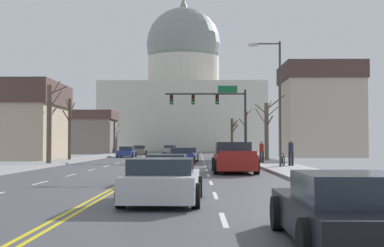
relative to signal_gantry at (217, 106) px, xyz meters
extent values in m
cube|color=#49494F|center=(-4.82, -15.87, -5.28)|extent=(14.00, 180.00, 0.06)
cube|color=yellow|center=(-4.94, -15.87, -5.24)|extent=(0.10, 176.40, 0.00)
cube|color=yellow|center=(-4.70, -15.87, -5.24)|extent=(0.10, 176.40, 0.00)
cube|color=silver|center=(-1.32, -39.97, -5.24)|extent=(0.12, 2.20, 0.00)
cube|color=silver|center=(-1.32, -34.77, -5.24)|extent=(0.12, 2.20, 0.00)
cube|color=silver|center=(-1.32, -29.57, -5.24)|extent=(0.12, 2.20, 0.00)
cube|color=silver|center=(-1.32, -24.37, -5.24)|extent=(0.12, 2.20, 0.00)
cube|color=silver|center=(-1.32, -19.17, -5.24)|extent=(0.12, 2.20, 0.00)
cube|color=silver|center=(-1.32, -13.97, -5.24)|extent=(0.12, 2.20, 0.00)
cube|color=silver|center=(-1.32, -8.77, -5.24)|extent=(0.12, 2.20, 0.00)
cube|color=silver|center=(-1.32, -3.57, -5.24)|extent=(0.12, 2.20, 0.00)
cube|color=silver|center=(-1.32, 1.63, -5.24)|extent=(0.12, 2.20, 0.00)
cube|color=silver|center=(-1.32, 6.83, -5.24)|extent=(0.12, 2.20, 0.00)
cube|color=silver|center=(-1.32, 12.03, -5.24)|extent=(0.12, 2.20, 0.00)
cube|color=silver|center=(-1.32, 17.23, -5.24)|extent=(0.12, 2.20, 0.00)
cube|color=silver|center=(-1.32, 22.43, -5.24)|extent=(0.12, 2.20, 0.00)
cube|color=silver|center=(-1.32, 27.63, -5.24)|extent=(0.12, 2.20, 0.00)
cube|color=silver|center=(-1.32, 32.83, -5.24)|extent=(0.12, 2.20, 0.00)
cube|color=silver|center=(-1.32, 38.03, -5.24)|extent=(0.12, 2.20, 0.00)
cube|color=silver|center=(-1.32, 43.23, -5.24)|extent=(0.12, 2.20, 0.00)
cube|color=silver|center=(-1.32, 48.43, -5.24)|extent=(0.12, 2.20, 0.00)
cube|color=silver|center=(-8.32, -29.57, -5.24)|extent=(0.12, 2.20, 0.00)
cube|color=silver|center=(-8.32, -24.37, -5.24)|extent=(0.12, 2.20, 0.00)
cube|color=silver|center=(-8.32, -19.17, -5.24)|extent=(0.12, 2.20, 0.00)
cube|color=silver|center=(-8.32, -13.97, -5.24)|extent=(0.12, 2.20, 0.00)
cube|color=silver|center=(-8.32, -8.77, -5.24)|extent=(0.12, 2.20, 0.00)
cube|color=silver|center=(-8.32, -3.57, -5.24)|extent=(0.12, 2.20, 0.00)
cube|color=silver|center=(-8.32, 1.63, -5.24)|extent=(0.12, 2.20, 0.00)
cube|color=silver|center=(-8.32, 6.83, -5.24)|extent=(0.12, 2.20, 0.00)
cube|color=silver|center=(-8.32, 12.03, -5.24)|extent=(0.12, 2.20, 0.00)
cube|color=silver|center=(-8.32, 17.23, -5.24)|extent=(0.12, 2.20, 0.00)
cube|color=silver|center=(-8.32, 22.43, -5.24)|extent=(0.12, 2.20, 0.00)
cube|color=silver|center=(-8.32, 27.63, -5.24)|extent=(0.12, 2.20, 0.00)
cube|color=silver|center=(-8.32, 32.83, -5.24)|extent=(0.12, 2.20, 0.00)
cube|color=silver|center=(-8.32, 38.03, -5.24)|extent=(0.12, 2.20, 0.00)
cube|color=silver|center=(-8.32, 43.23, -5.24)|extent=(0.12, 2.20, 0.00)
cube|color=silver|center=(-8.32, 48.43, -5.24)|extent=(0.12, 2.20, 0.00)
cube|color=gray|center=(3.68, -15.87, -5.18)|extent=(3.00, 180.00, 0.14)
cube|color=gray|center=(-13.32, -15.87, -5.18)|extent=(3.00, 180.00, 0.14)
cylinder|color=#28282D|center=(2.78, 0.01, -1.77)|extent=(0.22, 0.22, 6.68)
cylinder|color=#28282D|center=(-1.12, 0.01, 1.17)|extent=(7.80, 0.16, 0.16)
cube|color=black|center=(0.05, 0.01, 0.61)|extent=(0.32, 0.28, 0.92)
sphere|color=#330504|center=(0.05, -0.15, 0.89)|extent=(0.22, 0.22, 0.22)
sphere|color=#332B05|center=(0.05, -0.15, 0.61)|extent=(0.22, 0.22, 0.22)
sphere|color=#19CC47|center=(0.05, -0.15, 0.33)|extent=(0.22, 0.22, 0.22)
cube|color=black|center=(-2.29, 0.01, 0.61)|extent=(0.32, 0.28, 0.92)
sphere|color=#330504|center=(-2.29, -0.15, 0.89)|extent=(0.22, 0.22, 0.22)
sphere|color=#332B05|center=(-2.29, -0.15, 0.61)|extent=(0.22, 0.22, 0.22)
sphere|color=#19CC47|center=(-2.29, -0.15, 0.33)|extent=(0.22, 0.22, 0.22)
cube|color=black|center=(-4.40, 0.01, 0.61)|extent=(0.32, 0.28, 0.92)
sphere|color=#330504|center=(-4.40, -0.15, 0.89)|extent=(0.22, 0.22, 0.22)
sphere|color=#332B05|center=(-4.40, -0.15, 0.61)|extent=(0.22, 0.22, 0.22)
sphere|color=#19CC47|center=(-4.40, -0.15, 0.33)|extent=(0.22, 0.22, 0.22)
cube|color=#146033|center=(1.06, 0.03, 1.62)|extent=(1.90, 0.06, 0.70)
cylinder|color=#333338|center=(3.38, -17.78, -1.12)|extent=(0.14, 0.14, 7.97)
cylinder|color=#333338|center=(2.53, -17.78, 2.71)|extent=(1.71, 0.09, 0.09)
cube|color=#B2B2AD|center=(1.67, -17.78, 2.64)|extent=(0.56, 0.24, 0.16)
cube|color=beige|center=(-4.82, 59.91, 1.57)|extent=(32.75, 21.90, 13.63)
cylinder|color=beige|center=(-4.82, 59.91, 11.41)|extent=(15.03, 15.03, 6.07)
sphere|color=gray|center=(-4.82, 59.91, 17.18)|extent=(15.61, 15.61, 15.61)
cone|color=gray|center=(-4.82, 59.91, 26.19)|extent=(1.80, 1.80, 2.40)
cube|color=silver|center=(-2.85, -3.37, -4.78)|extent=(1.96, 4.52, 0.61)
cube|color=#232D38|center=(-2.85, -3.80, -4.25)|extent=(1.69, 2.26, 0.45)
cylinder|color=black|center=(-3.82, -2.00, -4.93)|extent=(0.23, 0.64, 0.64)
cylinder|color=black|center=(-1.95, -1.96, -4.93)|extent=(0.23, 0.64, 0.64)
cylinder|color=black|center=(-3.76, -4.78, -4.93)|extent=(0.23, 0.64, 0.64)
cylinder|color=black|center=(-1.89, -4.74, -4.93)|extent=(0.23, 0.64, 0.64)
cube|color=navy|center=(-3.12, -9.78, -4.76)|extent=(1.97, 4.63, 0.66)
cube|color=#232D38|center=(-3.12, -10.03, -4.21)|extent=(1.70, 2.26, 0.45)
cylinder|color=black|center=(-4.09, -8.38, -4.93)|extent=(0.23, 0.64, 0.64)
cylinder|color=black|center=(-2.21, -8.34, -4.93)|extent=(0.23, 0.64, 0.64)
cylinder|color=black|center=(-4.03, -11.23, -4.93)|extent=(0.23, 0.64, 0.64)
cylinder|color=black|center=(-2.15, -11.19, -4.93)|extent=(0.23, 0.64, 0.64)
cube|color=#6B6056|center=(0.50, -15.85, -4.76)|extent=(1.93, 4.68, 0.66)
cube|color=#232D38|center=(0.49, -16.11, -4.20)|extent=(1.64, 2.28, 0.45)
cylinder|color=black|center=(-0.36, -14.39, -4.93)|extent=(0.24, 0.65, 0.64)
cylinder|color=black|center=(1.44, -14.44, -4.93)|extent=(0.24, 0.65, 0.64)
cylinder|color=black|center=(-0.44, -17.26, -4.93)|extent=(0.24, 0.65, 0.64)
cylinder|color=black|center=(1.35, -17.31, -4.93)|extent=(0.24, 0.65, 0.64)
cube|color=maroon|center=(0.15, -22.06, -4.63)|extent=(2.09, 5.55, 0.79)
cube|color=#1E2833|center=(0.15, -21.29, -3.90)|extent=(1.92, 1.89, 0.68)
cube|color=maroon|center=(0.15, -24.78, -4.12)|extent=(1.92, 0.10, 0.22)
cylinder|color=black|center=(-0.89, -20.40, -4.85)|extent=(0.28, 0.80, 0.80)
cylinder|color=black|center=(1.20, -20.40, -4.85)|extent=(0.28, 0.80, 0.80)
cylinder|color=black|center=(-0.89, -23.73, -4.85)|extent=(0.28, 0.80, 0.80)
cylinder|color=black|center=(1.20, -23.73, -4.85)|extent=(0.28, 0.80, 0.80)
cube|color=#6B6056|center=(-3.14, -29.25, -4.81)|extent=(1.85, 4.28, 0.56)
cube|color=#232D38|center=(-3.15, -29.47, -4.30)|extent=(1.58, 1.85, 0.44)
cylinder|color=black|center=(-3.98, -27.92, -4.93)|extent=(0.24, 0.65, 0.64)
cylinder|color=black|center=(-2.24, -27.96, -4.93)|extent=(0.24, 0.65, 0.64)
cylinder|color=black|center=(-4.05, -30.54, -4.93)|extent=(0.24, 0.65, 0.64)
cylinder|color=black|center=(-2.30, -30.59, -4.93)|extent=(0.24, 0.65, 0.64)
cube|color=silver|center=(-2.82, -36.68, -4.76)|extent=(2.01, 4.44, 0.65)
cube|color=#232D38|center=(-2.83, -37.06, -4.23)|extent=(1.71, 2.01, 0.41)
cylinder|color=black|center=(-3.73, -35.30, -4.93)|extent=(0.24, 0.65, 0.64)
cylinder|color=black|center=(-1.84, -35.35, -4.93)|extent=(0.24, 0.65, 0.64)
cylinder|color=black|center=(-3.80, -38.01, -4.93)|extent=(0.24, 0.65, 0.64)
cylinder|color=black|center=(-1.92, -38.07, -4.93)|extent=(0.24, 0.65, 0.64)
cube|color=black|center=(0.47, -42.78, -4.81)|extent=(1.78, 4.63, 0.56)
cube|color=#232D38|center=(0.46, -43.19, -4.30)|extent=(1.54, 2.00, 0.46)
cylinder|color=black|center=(-0.37, -41.34, -4.93)|extent=(0.23, 0.64, 0.64)
cylinder|color=black|center=(1.35, -41.36, -4.93)|extent=(0.23, 0.64, 0.64)
cylinder|color=black|center=(-0.41, -44.20, -4.93)|extent=(0.23, 0.64, 0.64)
cube|color=navy|center=(-10.08, 9.99, -4.79)|extent=(1.84, 4.26, 0.60)
cube|color=#232D38|center=(-10.08, 10.17, -4.25)|extent=(1.58, 1.87, 0.47)
cylinder|color=black|center=(-9.24, 8.66, -4.93)|extent=(0.24, 0.65, 0.64)
cylinder|color=black|center=(-10.98, 8.70, -4.93)|extent=(0.24, 0.65, 0.64)
cylinder|color=black|center=(-9.18, 11.28, -4.93)|extent=(0.24, 0.65, 0.64)
cylinder|color=black|center=(-10.92, 11.32, -4.93)|extent=(0.24, 0.65, 0.64)
cube|color=#6B6056|center=(-10.10, 23.58, -4.76)|extent=(1.89, 4.48, 0.66)
cube|color=#232D38|center=(-10.11, 23.76, -4.19)|extent=(1.60, 2.01, 0.47)
cylinder|color=black|center=(-9.19, 22.23, -4.93)|extent=(0.24, 0.65, 0.64)
cylinder|color=black|center=(-10.94, 22.18, -4.93)|extent=(0.24, 0.65, 0.64)
cylinder|color=black|center=(-9.27, 24.97, -4.93)|extent=(0.24, 0.65, 0.64)
cylinder|color=black|center=(-11.02, 24.92, -4.93)|extent=(0.24, 0.65, 0.64)
cube|color=#9EA3A8|center=(-6.45, 34.80, -4.75)|extent=(1.99, 4.38, 0.68)
cube|color=#232D38|center=(-6.43, 35.23, -4.20)|extent=(1.69, 1.96, 0.41)
cylinder|color=black|center=(-5.57, 33.43, -4.93)|extent=(0.24, 0.65, 0.64)
cylinder|color=black|center=(-7.41, 33.50, -4.93)|extent=(0.24, 0.65, 0.64)
cylinder|color=black|center=(-5.48, 36.11, -4.93)|extent=(0.24, 0.65, 0.64)
cylinder|color=black|center=(-7.32, 36.17, -4.93)|extent=(0.24, 0.65, 0.64)
cube|color=navy|center=(-6.81, 48.69, -4.77)|extent=(2.04, 4.75, 0.64)
cube|color=#232D38|center=(-6.82, 49.10, -4.25)|extent=(1.72, 2.10, 0.40)
cylinder|color=black|center=(-5.82, 47.27, -4.93)|extent=(0.24, 0.65, 0.64)
cylinder|color=black|center=(-7.69, 47.20, -4.93)|extent=(0.24, 0.65, 0.64)
cylinder|color=black|center=(-5.92, 50.17, -4.93)|extent=(0.24, 0.65, 0.64)
cylinder|color=black|center=(-7.79, 50.10, -4.93)|extent=(0.24, 0.65, 0.64)
cube|color=slate|center=(-21.36, 27.41, -2.72)|extent=(13.97, 7.51, 5.06)
cube|color=#47332D|center=(-21.36, 27.41, 0.48)|extent=(14.53, 7.81, 1.32)
cube|color=#B2A38E|center=(12.39, 10.11, -0.87)|extent=(8.47, 8.27, 8.75)
cube|color=#47332D|center=(12.39, 10.11, 4.51)|extent=(8.81, 8.60, 2.01)
cylinder|color=#423328|center=(3.99, 12.94, -2.44)|extent=(0.33, 0.33, 5.34)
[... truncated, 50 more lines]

